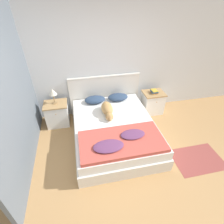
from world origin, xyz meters
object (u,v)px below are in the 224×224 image
at_px(nightstand_left, 57,114).
at_px(nightstand_right, 153,102).
at_px(pillow_right, 118,97).
at_px(pillow_left, 95,100).
at_px(dog, 107,110).
at_px(book_stack, 154,91).
at_px(table_lamp, 53,93).
at_px(bed, 114,130).

bearing_deg(nightstand_left, nightstand_right, 0.00).
bearing_deg(pillow_right, pillow_left, 180.00).
xyz_separation_m(pillow_left, dog, (0.20, -0.52, 0.04)).
height_order(nightstand_right, book_stack, book_stack).
relative_size(dog, book_stack, 3.40).
bearing_deg(nightstand_right, table_lamp, 179.40).
relative_size(nightstand_left, book_stack, 2.93).
relative_size(pillow_left, book_stack, 2.50).
relative_size(nightstand_left, pillow_right, 1.17).
relative_size(pillow_left, dog, 0.74).
bearing_deg(dog, pillow_right, 55.38).
distance_m(nightstand_left, pillow_left, 0.94).
relative_size(bed, book_stack, 10.69).
bearing_deg(nightstand_right, pillow_left, 177.79).
height_order(nightstand_left, book_stack, book_stack).
bearing_deg(dog, table_lamp, 156.19).
xyz_separation_m(bed, dog, (-0.08, 0.31, 0.34)).
distance_m(pillow_right, dog, 0.64).
xyz_separation_m(bed, book_stack, (1.19, 0.78, 0.38)).
bearing_deg(table_lamp, bed, -33.87).
xyz_separation_m(pillow_right, book_stack, (0.91, -0.06, 0.08)).
bearing_deg(table_lamp, nightstand_left, -90.00).
relative_size(nightstand_left, pillow_left, 1.17).
bearing_deg(book_stack, dog, -159.88).
bearing_deg(book_stack, pillow_left, 177.76).
distance_m(dog, table_lamp, 1.25).
height_order(bed, dog, dog).
bearing_deg(nightstand_right, dog, -159.85).
bearing_deg(book_stack, bed, -146.98).
relative_size(bed, nightstand_right, 3.64).
xyz_separation_m(nightstand_right, table_lamp, (-2.39, 0.02, 0.56)).
height_order(nightstand_right, pillow_right, pillow_right).
bearing_deg(pillow_right, table_lamp, -178.75).
bearing_deg(nightstand_right, pillow_right, 176.41).
relative_size(pillow_right, book_stack, 2.50).
relative_size(bed, table_lamp, 5.81).
distance_m(nightstand_left, table_lamp, 0.56).
xyz_separation_m(bed, pillow_left, (-0.28, 0.83, 0.30)).
xyz_separation_m(dog, table_lamp, (-1.11, 0.49, 0.28)).
height_order(nightstand_left, nightstand_right, same).
distance_m(bed, nightstand_right, 1.42).
relative_size(nightstand_left, table_lamp, 1.60).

